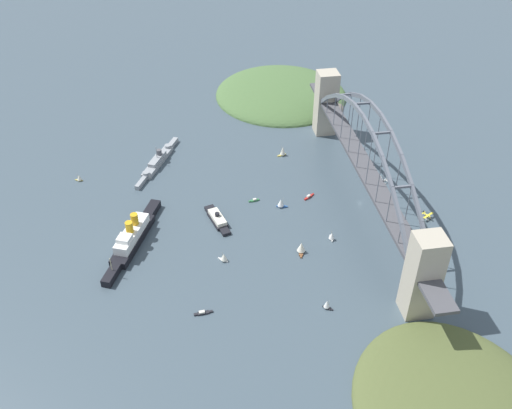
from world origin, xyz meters
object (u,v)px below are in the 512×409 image
at_px(small_boat_5, 203,313).
at_px(harbor_arch_bridge, 365,168).
at_px(small_boat_6, 332,236).
at_px(small_boat_7, 254,200).
at_px(ocean_liner, 133,237).
at_px(naval_cruiser, 158,161).
at_px(small_boat_1, 281,203).
at_px(seaplane_second_in_formation, 427,216).
at_px(harbor_ferry_steamer, 217,219).
at_px(small_boat_8, 327,304).
at_px(small_boat_4, 309,197).
at_px(small_boat_3, 224,257).
at_px(small_boat_0, 283,151).
at_px(small_boat_9, 301,247).
at_px(small_boat_2, 79,178).
at_px(seaplane_taxiing_near_bridge, 382,181).

bearing_deg(small_boat_5, harbor_arch_bridge, -54.09).
height_order(small_boat_6, small_boat_7, small_boat_6).
bearing_deg(small_boat_6, small_boat_5, 119.72).
distance_m(ocean_liner, naval_cruiser, 100.51).
height_order(small_boat_1, small_boat_7, small_boat_1).
relative_size(harbor_arch_bridge, small_boat_5, 24.11).
xyz_separation_m(seaplane_second_in_formation, small_boat_1, (30.58, 103.06, 1.69)).
height_order(harbor_ferry_steamer, small_boat_5, harbor_ferry_steamer).
height_order(ocean_liner, small_boat_8, ocean_liner).
xyz_separation_m(small_boat_1, small_boat_4, (8.25, -23.66, -2.91)).
bearing_deg(harbor_arch_bridge, small_boat_6, 139.41).
bearing_deg(ocean_liner, small_boat_5, -149.86).
bearing_deg(small_boat_8, small_boat_5, 84.34).
xyz_separation_m(small_boat_1, small_boat_7, (10.38, 18.65, -3.00)).
relative_size(ocean_liner, small_boat_7, 10.00).
distance_m(harbor_ferry_steamer, small_boat_5, 88.89).
bearing_deg(harbor_arch_bridge, small_boat_1, 85.68).
xyz_separation_m(harbor_arch_bridge, small_boat_6, (-38.14, 32.68, -28.01)).
distance_m(ocean_liner, small_boat_3, 66.34).
distance_m(harbor_arch_bridge, small_boat_6, 57.51).
xyz_separation_m(small_boat_0, small_boat_4, (-62.69, -8.13, -3.67)).
distance_m(harbor_arch_bridge, seaplane_second_in_formation, 57.94).
bearing_deg(naval_cruiser, harbor_ferry_steamer, -153.99).
xyz_separation_m(harbor_ferry_steamer, small_boat_1, (9.59, -48.86, 1.42)).
xyz_separation_m(ocean_liner, small_boat_0, (95.02, -124.45, -1.15)).
height_order(small_boat_0, small_boat_4, small_boat_0).
relative_size(harbor_arch_bridge, small_boat_9, 27.21).
bearing_deg(small_boat_4, small_boat_5, 139.23).
relative_size(small_boat_4, small_boat_8, 1.28).
bearing_deg(naval_cruiser, small_boat_3, -162.10).
relative_size(small_boat_3, small_boat_6, 1.01).
height_order(small_boat_3, small_boat_7, small_boat_3).
distance_m(small_boat_2, small_boat_8, 229.21).
bearing_deg(small_boat_6, harbor_arch_bridge, -40.59).
relative_size(ocean_liner, small_boat_8, 11.76).
xyz_separation_m(small_boat_6, small_boat_7, (53.08, 46.36, -2.61)).
bearing_deg(small_boat_5, ocean_liner, 30.14).
relative_size(ocean_liner, small_boat_2, 13.37).
bearing_deg(small_boat_0, small_boat_2, 93.92).
bearing_deg(small_boat_1, ocean_liner, 102.47).
bearing_deg(small_boat_7, small_boat_4, -92.88).
height_order(harbor_arch_bridge, small_boat_9, harbor_arch_bridge).
distance_m(small_boat_1, small_boat_3, 71.64).
relative_size(harbor_arch_bridge, seaplane_taxiing_near_bridge, 25.53).
xyz_separation_m(harbor_ferry_steamer, small_boat_7, (19.96, -30.21, -1.58)).
height_order(naval_cruiser, small_boat_1, naval_cruiser).
xyz_separation_m(small_boat_2, small_boat_7, (-49.03, -133.93, -2.10)).
xyz_separation_m(ocean_liner, small_boat_2, (83.48, 43.66, -2.81)).
relative_size(ocean_liner, small_boat_5, 7.22).
distance_m(ocean_liner, harbor_ferry_steamer, 61.87).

